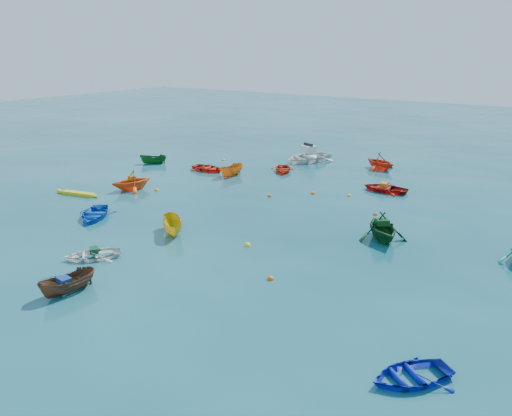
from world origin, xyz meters
The scene contains 30 objects.
ground centered at (0.00, 0.00, 0.00)m, with size 160.00×160.00×0.00m, color #0A3D4B.
dinghy_blue_sw centered at (-8.20, -1.37, 0.00)m, with size 2.41×3.37×0.70m, color blue.
dinghy_white_near centered at (-3.10, -5.64, 0.00)m, with size 1.98×2.77×0.57m, color silver.
sampan_brown_mid centered at (-0.86, -8.76, 0.00)m, with size 1.00×2.66×1.03m, color brown.
dinghy_blue_se centered at (13.69, -6.38, 0.00)m, with size 2.06×2.87×0.60m, color #0D20AC.
dinghy_orange_w centered at (-11.07, 4.52, 0.00)m, with size 2.65×3.07×1.62m, color #F65C17.
sampan_yellow_mid centered at (-2.06, -0.67, 0.00)m, with size 1.08×2.86×1.11m, color gold.
dinghy_red_nw centered at (-10.10, 12.50, 0.00)m, with size 2.26×3.17×0.66m, color red.
sampan_orange_n centered at (-7.27, 12.16, 0.00)m, with size 1.06×2.82×1.09m, color orange.
dinghy_green_n centered at (8.46, 5.20, 0.00)m, with size 2.76×3.20×1.69m, color #0F4419.
dinghy_red_ne centered at (5.17, 14.84, 0.00)m, with size 2.39×3.35×0.69m, color #A0130D.
dinghy_red_far centered at (-4.44, 15.89, 0.00)m, with size 2.08×2.90×0.60m, color red.
dinghy_orange_far centered at (2.31, 21.46, 0.00)m, with size 2.60×3.01×1.59m, color red.
sampan_green_far centered at (-16.08, 11.84, 0.00)m, with size 0.92×2.44×0.94m, color #124F19.
kayak_yellow centered at (-13.24, 1.29, 0.00)m, with size 0.48×3.34×0.32m, color yellow, non-canonical shape.
motorboat_white centered at (-4.54, 20.74, 0.00)m, with size 3.57×5.00×1.64m, color silver.
tarp_green_a centered at (-3.04, -5.57, 0.42)m, with size 0.56×0.43×0.27m, color #104323.
tarp_blue_a centered at (-0.89, -8.91, 0.66)m, with size 0.60×0.46×0.29m, color navy.
tarp_orange_a centered at (-11.05, 4.57, 0.95)m, with size 0.56×0.43×0.27m, color #C36814.
tarp_green_b centered at (8.40, 5.27, 1.01)m, with size 0.69×0.52×0.34m, color #104117.
tarp_orange_b centered at (5.07, 14.83, 0.50)m, with size 0.64×0.49×0.31m, color #CE6A15.
buoy_ye_a centered at (2.64, 0.19, 0.00)m, with size 0.36×0.36×0.36m, color yellow.
buoy_or_b centered at (5.91, -2.64, 0.00)m, with size 0.35×0.35×0.35m, color #D25B0B.
buoy_ye_b centered at (-9.32, 5.37, 0.00)m, with size 0.34×0.34×0.34m, color gold.
buoy_or_c centered at (-1.36, 8.85, 0.00)m, with size 0.32×0.32×0.32m, color #DE5C0C.
buoy_ye_c centered at (3.45, 12.11, 0.00)m, with size 0.32×0.32×0.32m, color yellow.
buoy_or_d centered at (6.58, 9.14, 0.00)m, with size 0.31×0.31×0.31m, color #D85E0B.
buoy_ye_d centered at (-11.47, 16.56, 0.00)m, with size 0.32×0.32×0.32m, color yellow.
buoy_or_e centered at (0.95, 11.20, 0.00)m, with size 0.34×0.34×0.34m, color #EF5F0D.
buoy_ye_e centered at (5.65, 15.74, 0.00)m, with size 0.38×0.38×0.38m, color yellow.
Camera 1 is at (17.14, -20.75, 10.50)m, focal length 35.00 mm.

